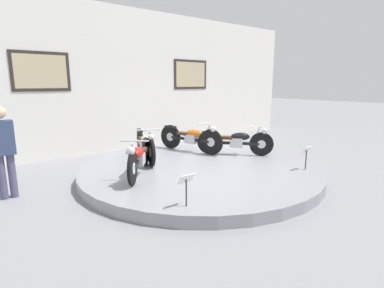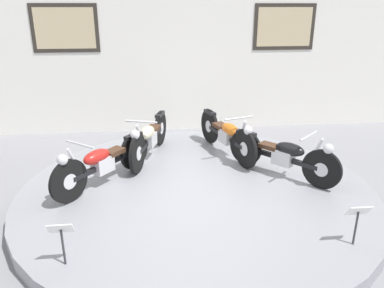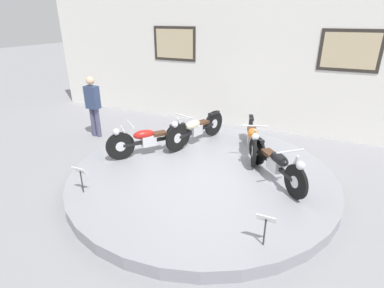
{
  "view_description": "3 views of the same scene",
  "coord_description": "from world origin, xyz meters",
  "px_view_note": "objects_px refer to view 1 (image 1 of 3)",
  "views": [
    {
      "loc": [
        -4.15,
        -5.06,
        2.06
      ],
      "look_at": [
        -0.23,
        -0.0,
        0.74
      ],
      "focal_mm": 28.0,
      "sensor_mm": 36.0,
      "label": 1
    },
    {
      "loc": [
        -0.63,
        -5.04,
        2.78
      ],
      "look_at": [
        -0.06,
        0.1,
        0.87
      ],
      "focal_mm": 35.0,
      "sensor_mm": 36.0,
      "label": 2
    },
    {
      "loc": [
        2.06,
        -4.99,
        3.11
      ],
      "look_at": [
        -0.23,
        0.02,
        0.75
      ],
      "focal_mm": 28.0,
      "sensor_mm": 36.0,
      "label": 3
    }
  ],
  "objects_px": {
    "info_placard_front_centre": "(306,153)",
    "visitor_standing": "(3,147)",
    "motorcycle_orange": "(191,137)",
    "motorcycle_black": "(236,141)",
    "motorcycle_red": "(139,156)",
    "motorcycle_cream": "(145,144)",
    "info_placard_front_left": "(186,183)"
  },
  "relations": [
    {
      "from": "motorcycle_black",
      "to": "visitor_standing",
      "type": "height_order",
      "value": "visitor_standing"
    },
    {
      "from": "motorcycle_orange",
      "to": "motorcycle_black",
      "type": "height_order",
      "value": "motorcycle_orange"
    },
    {
      "from": "motorcycle_red",
      "to": "visitor_standing",
      "type": "xyz_separation_m",
      "value": [
        -2.22,
        0.8,
        0.35
      ]
    },
    {
      "from": "motorcycle_cream",
      "to": "info_placard_front_centre",
      "type": "xyz_separation_m",
      "value": [
        2.3,
        -2.87,
        -0.03
      ]
    },
    {
      "from": "motorcycle_cream",
      "to": "motorcycle_red",
      "type": "bearing_deg",
      "value": -124.91
    },
    {
      "from": "motorcycle_black",
      "to": "visitor_standing",
      "type": "distance_m",
      "value": 5.11
    },
    {
      "from": "info_placard_front_centre",
      "to": "motorcycle_cream",
      "type": "bearing_deg",
      "value": 128.71
    },
    {
      "from": "motorcycle_black",
      "to": "motorcycle_orange",
      "type": "bearing_deg",
      "value": 125.01
    },
    {
      "from": "motorcycle_cream",
      "to": "info_placard_front_centre",
      "type": "relative_size",
      "value": 3.77
    },
    {
      "from": "motorcycle_red",
      "to": "info_placard_front_centre",
      "type": "distance_m",
      "value": 3.54
    },
    {
      "from": "info_placard_front_left",
      "to": "visitor_standing",
      "type": "distance_m",
      "value": 3.36
    },
    {
      "from": "motorcycle_orange",
      "to": "visitor_standing",
      "type": "distance_m",
      "value": 4.34
    },
    {
      "from": "motorcycle_red",
      "to": "info_placard_front_left",
      "type": "xyz_separation_m",
      "value": [
        -0.2,
        -1.87,
        -0.01
      ]
    },
    {
      "from": "info_placard_front_centre",
      "to": "visitor_standing",
      "type": "bearing_deg",
      "value": 153.02
    },
    {
      "from": "info_placard_front_centre",
      "to": "motorcycle_black",
      "type": "bearing_deg",
      "value": 96.09
    },
    {
      "from": "motorcycle_orange",
      "to": "visitor_standing",
      "type": "xyz_separation_m",
      "value": [
        -4.33,
        -0.21,
        0.33
      ]
    },
    {
      "from": "motorcycle_red",
      "to": "motorcycle_cream",
      "type": "xyz_separation_m",
      "value": [
        0.7,
        1.01,
        0.01
      ]
    },
    {
      "from": "info_placard_front_left",
      "to": "motorcycle_orange",
      "type": "bearing_deg",
      "value": 51.3
    },
    {
      "from": "motorcycle_black",
      "to": "visitor_standing",
      "type": "xyz_separation_m",
      "value": [
        -5.03,
        0.79,
        0.35
      ]
    },
    {
      "from": "visitor_standing",
      "to": "info_placard_front_centre",
      "type": "bearing_deg",
      "value": -26.98
    },
    {
      "from": "motorcycle_orange",
      "to": "info_placard_front_centre",
      "type": "distance_m",
      "value": 3.01
    },
    {
      "from": "motorcycle_red",
      "to": "visitor_standing",
      "type": "distance_m",
      "value": 2.39
    },
    {
      "from": "motorcycle_red",
      "to": "info_placard_front_left",
      "type": "bearing_deg",
      "value": -96.16
    },
    {
      "from": "motorcycle_cream",
      "to": "motorcycle_black",
      "type": "xyz_separation_m",
      "value": [
        2.1,
        -1.01,
        -0.02
      ]
    },
    {
      "from": "motorcycle_cream",
      "to": "info_placard_front_left",
      "type": "xyz_separation_m",
      "value": [
        -0.9,
        -2.87,
        -0.03
      ]
    },
    {
      "from": "motorcycle_red",
      "to": "motorcycle_orange",
      "type": "height_order",
      "value": "motorcycle_orange"
    },
    {
      "from": "motorcycle_orange",
      "to": "visitor_standing",
      "type": "height_order",
      "value": "visitor_standing"
    },
    {
      "from": "motorcycle_red",
      "to": "motorcycle_cream",
      "type": "bearing_deg",
      "value": 55.09
    },
    {
      "from": "motorcycle_red",
      "to": "motorcycle_orange",
      "type": "bearing_deg",
      "value": 25.6
    },
    {
      "from": "motorcycle_orange",
      "to": "visitor_standing",
      "type": "relative_size",
      "value": 1.17
    },
    {
      "from": "motorcycle_red",
      "to": "motorcycle_cream",
      "type": "height_order",
      "value": "motorcycle_cream"
    },
    {
      "from": "motorcycle_orange",
      "to": "visitor_standing",
      "type": "bearing_deg",
      "value": -177.19
    }
  ]
}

